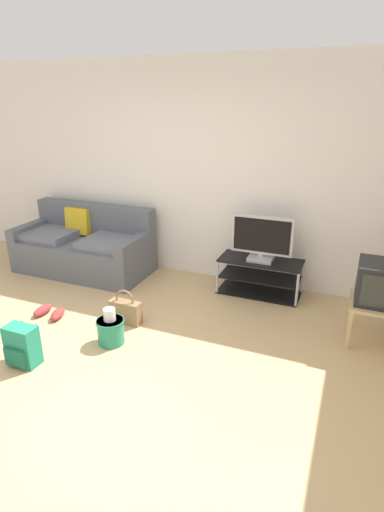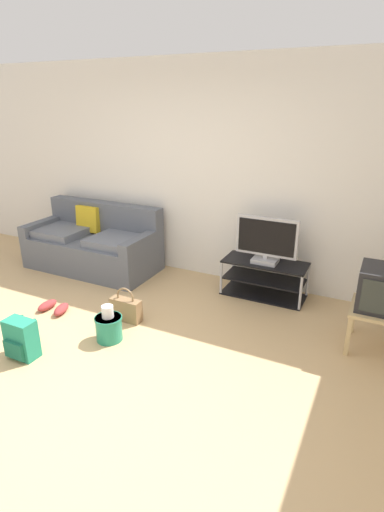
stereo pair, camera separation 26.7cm
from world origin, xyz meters
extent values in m
cube|color=tan|center=(0.00, 0.00, -0.01)|extent=(9.00, 9.80, 0.02)
cube|color=silver|center=(0.00, 2.45, 1.35)|extent=(9.00, 0.10, 2.70)
cube|color=#565B66|center=(-1.35, 1.88, 0.22)|extent=(1.80, 0.86, 0.44)
cube|color=#565B66|center=(-1.35, 2.21, 0.65)|extent=(1.80, 0.20, 0.43)
cube|color=#565B66|center=(-2.19, 1.88, 0.52)|extent=(0.14, 0.86, 0.16)
cube|color=#565B66|center=(-0.52, 1.88, 0.52)|extent=(0.14, 0.86, 0.16)
cube|color=slate|center=(-1.85, 1.82, 0.49)|extent=(0.72, 0.60, 0.10)
cube|color=slate|center=(-0.86, 1.82, 0.49)|extent=(0.72, 0.60, 0.10)
cube|color=gold|center=(-1.55, 2.09, 0.64)|extent=(0.36, 0.15, 0.37)
cube|color=black|center=(1.03, 2.11, 0.42)|extent=(0.97, 0.43, 0.02)
cube|color=black|center=(1.03, 2.11, 0.22)|extent=(0.94, 0.41, 0.02)
cube|color=black|center=(1.03, 2.11, 0.01)|extent=(0.97, 0.43, 0.02)
cylinder|color=#B7B7BC|center=(0.56, 1.91, 0.22)|extent=(0.03, 0.03, 0.43)
cylinder|color=#B7B7BC|center=(1.50, 1.91, 0.22)|extent=(0.03, 0.03, 0.43)
cylinder|color=#B7B7BC|center=(0.56, 2.31, 0.22)|extent=(0.03, 0.03, 0.43)
cylinder|color=#B7B7BC|center=(1.50, 2.31, 0.22)|extent=(0.03, 0.03, 0.43)
cube|color=#B2B2B7|center=(1.03, 2.09, 0.46)|extent=(0.29, 0.22, 0.05)
cube|color=#B2B2B7|center=(1.03, 2.09, 0.50)|extent=(0.05, 0.04, 0.04)
cube|color=#B2B2B7|center=(1.03, 2.09, 0.75)|extent=(0.71, 0.04, 0.45)
cube|color=black|center=(1.03, 2.07, 0.75)|extent=(0.65, 0.01, 0.39)
cube|color=tan|center=(2.30, 1.49, 0.41)|extent=(0.50, 0.50, 0.03)
cube|color=tan|center=(2.08, 1.26, 0.20)|extent=(0.04, 0.04, 0.39)
cube|color=tan|center=(2.08, 1.71, 0.20)|extent=(0.04, 0.04, 0.39)
cube|color=#232326|center=(2.30, 1.51, 0.61)|extent=(0.43, 0.42, 0.39)
cube|color=#333833|center=(2.30, 1.29, 0.61)|extent=(0.35, 0.01, 0.30)
cube|color=#238466|center=(-0.57, -0.07, 0.18)|extent=(0.28, 0.16, 0.37)
cube|color=#1A634C|center=(-0.57, -0.17, 0.12)|extent=(0.21, 0.04, 0.16)
cylinder|color=#1A634C|center=(-0.65, 0.03, 0.20)|extent=(0.04, 0.04, 0.29)
cylinder|color=#1A634C|center=(-0.49, 0.03, 0.20)|extent=(0.04, 0.04, 0.29)
cube|color=olive|center=(-0.10, 0.89, 0.12)|extent=(0.34, 0.12, 0.24)
torus|color=olive|center=(-0.10, 0.89, 0.27)|extent=(0.21, 0.02, 0.21)
cylinder|color=#238466|center=(-0.03, 0.50, 0.12)|extent=(0.25, 0.25, 0.25)
cylinder|color=#238466|center=(-0.03, 0.50, 0.24)|extent=(0.27, 0.27, 0.02)
cylinder|color=white|center=(-0.03, 0.50, 0.30)|extent=(0.11, 0.11, 0.14)
ellipsoid|color=#993333|center=(-1.04, 0.69, 0.04)|extent=(0.12, 0.26, 0.09)
ellipsoid|color=#993333|center=(-0.84, 0.69, 0.04)|extent=(0.18, 0.28, 0.09)
camera|label=1|loc=(1.96, -2.31, 2.19)|focal=28.37mm
camera|label=2|loc=(2.21, -2.20, 2.19)|focal=28.37mm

